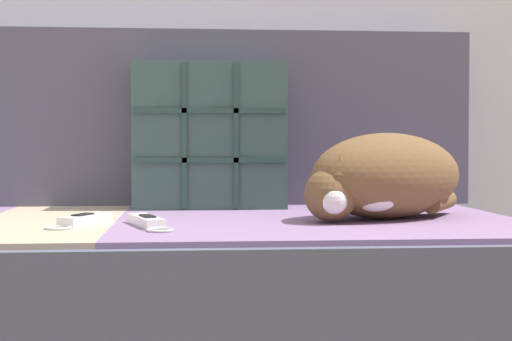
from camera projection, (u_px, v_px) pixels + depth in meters
name	position (u px, v px, depth m)	size (l,w,h in m)	color
couch	(53.00, 310.00, 1.62)	(2.03, 0.90, 0.37)	gray
sofa_backrest	(78.00, 118.00, 1.98)	(1.99, 0.14, 0.44)	#514C60
throw_pillow_quilted	(209.00, 136.00, 1.87)	(0.36, 0.14, 0.35)	#38514C
sleeping_cat	(383.00, 178.00, 1.60)	(0.42, 0.37, 0.18)	brown
game_remote_near	(147.00, 222.00, 1.46)	(0.10, 0.21, 0.02)	white
game_remote_far	(84.00, 220.00, 1.49)	(0.12, 0.19, 0.02)	white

